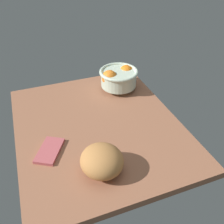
% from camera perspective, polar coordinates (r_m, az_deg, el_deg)
% --- Properties ---
extents(ground_plane, '(0.79, 0.66, 0.03)m').
position_cam_1_polar(ground_plane, '(1.05, -3.28, -3.40)').
color(ground_plane, '#975F43').
extents(fruit_bowl, '(0.19, 0.19, 0.11)m').
position_cam_1_polar(fruit_bowl, '(1.23, 1.48, 7.97)').
color(fruit_bowl, silver).
rests_on(fruit_bowl, ground).
extents(bread_loaf, '(0.19, 0.19, 0.10)m').
position_cam_1_polar(bread_loaf, '(0.82, -2.34, -11.17)').
color(bread_loaf, '#B97B42').
rests_on(bread_loaf, ground).
extents(napkin_folded, '(0.15, 0.13, 0.01)m').
position_cam_1_polar(napkin_folded, '(0.94, -14.17, -8.60)').
color(napkin_folded, '#B85256').
rests_on(napkin_folded, ground).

